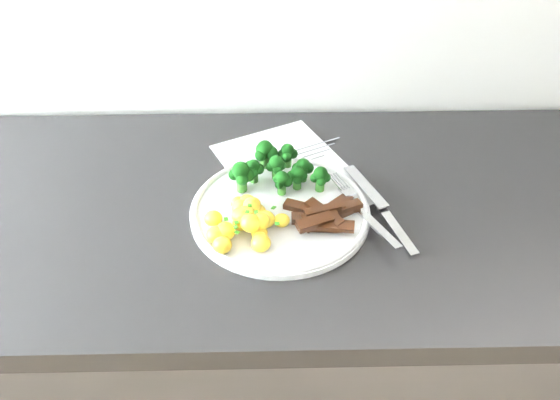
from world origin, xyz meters
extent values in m
cube|color=black|center=(-0.14, 1.68, 0.45)|extent=(2.38, 0.59, 0.89)
cube|color=white|center=(-0.09, 1.77, 0.89)|extent=(0.31, 0.35, 0.00)
cube|color=slate|center=(-0.05, 1.85, 0.89)|extent=(0.12, 0.06, 0.00)
cube|color=slate|center=(-0.06, 1.83, 0.89)|extent=(0.12, 0.06, 0.00)
cube|color=slate|center=(-0.07, 1.81, 0.89)|extent=(0.11, 0.06, 0.00)
cube|color=slate|center=(-0.08, 1.79, 0.89)|extent=(0.11, 0.06, 0.00)
cube|color=slate|center=(-0.09, 1.77, 0.89)|extent=(0.11, 0.05, 0.00)
cube|color=slate|center=(-0.09, 1.75, 0.89)|extent=(0.10, 0.05, 0.00)
cube|color=slate|center=(-0.10, 1.73, 0.89)|extent=(0.10, 0.05, 0.00)
cylinder|color=white|center=(-0.11, 1.66, 0.90)|extent=(0.30, 0.30, 0.01)
torus|color=white|center=(-0.11, 1.66, 0.90)|extent=(0.29, 0.29, 0.01)
cylinder|color=#29621B|center=(-0.11, 1.72, 0.92)|extent=(0.02, 0.02, 0.02)
sphere|color=black|center=(-0.10, 1.73, 0.94)|extent=(0.02, 0.02, 0.02)
sphere|color=black|center=(-0.11, 1.73, 0.94)|extent=(0.02, 0.02, 0.02)
sphere|color=black|center=(-0.12, 1.72, 0.94)|extent=(0.02, 0.02, 0.02)
sphere|color=black|center=(-0.11, 1.71, 0.94)|extent=(0.02, 0.02, 0.02)
sphere|color=black|center=(-0.11, 1.72, 0.95)|extent=(0.02, 0.02, 0.02)
cylinder|color=#29621B|center=(-0.07, 1.73, 0.91)|extent=(0.01, 0.01, 0.02)
sphere|color=black|center=(-0.06, 1.73, 0.93)|extent=(0.02, 0.02, 0.02)
sphere|color=black|center=(-0.06, 1.74, 0.93)|extent=(0.02, 0.02, 0.02)
sphere|color=black|center=(-0.08, 1.73, 0.93)|extent=(0.02, 0.02, 0.02)
sphere|color=black|center=(-0.07, 1.72, 0.93)|extent=(0.02, 0.02, 0.02)
sphere|color=black|center=(-0.07, 1.73, 0.94)|extent=(0.02, 0.02, 0.02)
cylinder|color=#29621B|center=(-0.15, 1.73, 0.91)|extent=(0.01, 0.01, 0.02)
sphere|color=black|center=(-0.14, 1.73, 0.93)|extent=(0.02, 0.02, 0.02)
sphere|color=black|center=(-0.16, 1.74, 0.93)|extent=(0.02, 0.02, 0.02)
sphere|color=black|center=(-0.16, 1.72, 0.93)|extent=(0.02, 0.02, 0.02)
sphere|color=black|center=(-0.15, 1.73, 0.93)|extent=(0.02, 0.02, 0.02)
cylinder|color=#29621B|center=(-0.09, 1.76, 0.92)|extent=(0.01, 0.01, 0.02)
sphere|color=black|center=(-0.08, 1.76, 0.94)|extent=(0.02, 0.02, 0.02)
sphere|color=black|center=(-0.09, 1.77, 0.94)|extent=(0.01, 0.01, 0.01)
sphere|color=black|center=(-0.10, 1.76, 0.94)|extent=(0.02, 0.02, 0.02)
sphere|color=black|center=(-0.09, 1.75, 0.94)|extent=(0.02, 0.02, 0.02)
sphere|color=black|center=(-0.09, 1.76, 0.95)|extent=(0.02, 0.02, 0.02)
cylinder|color=#29621B|center=(-0.13, 1.76, 0.92)|extent=(0.02, 0.02, 0.02)
sphere|color=black|center=(-0.12, 1.76, 0.94)|extent=(0.02, 0.02, 0.02)
sphere|color=black|center=(-0.14, 1.77, 0.94)|extent=(0.02, 0.02, 0.02)
sphere|color=black|center=(-0.14, 1.75, 0.94)|extent=(0.02, 0.02, 0.02)
sphere|color=black|center=(-0.13, 1.76, 0.95)|extent=(0.03, 0.03, 0.03)
cylinder|color=#29621B|center=(-0.04, 1.70, 0.91)|extent=(0.02, 0.02, 0.02)
sphere|color=black|center=(-0.03, 1.70, 0.93)|extent=(0.02, 0.02, 0.02)
sphere|color=black|center=(-0.04, 1.71, 0.93)|extent=(0.02, 0.02, 0.02)
sphere|color=black|center=(-0.05, 1.70, 0.93)|extent=(0.02, 0.02, 0.02)
sphere|color=black|center=(-0.04, 1.69, 0.93)|extent=(0.02, 0.02, 0.02)
sphere|color=black|center=(-0.04, 1.70, 0.94)|extent=(0.03, 0.03, 0.03)
cylinder|color=#29621B|center=(-0.17, 1.71, 0.92)|extent=(0.02, 0.02, 0.03)
sphere|color=black|center=(-0.16, 1.71, 0.93)|extent=(0.02, 0.02, 0.02)
sphere|color=black|center=(-0.17, 1.72, 0.93)|extent=(0.02, 0.02, 0.02)
sphere|color=black|center=(-0.18, 1.71, 0.93)|extent=(0.02, 0.02, 0.02)
sphere|color=black|center=(-0.17, 1.69, 0.93)|extent=(0.02, 0.02, 0.02)
sphere|color=black|center=(-0.17, 1.71, 0.94)|extent=(0.03, 0.03, 0.03)
cylinder|color=#29621B|center=(-0.10, 1.70, 0.91)|extent=(0.01, 0.01, 0.02)
sphere|color=black|center=(-0.10, 1.69, 0.93)|extent=(0.02, 0.02, 0.02)
sphere|color=black|center=(-0.11, 1.70, 0.93)|extent=(0.02, 0.02, 0.02)
sphere|color=black|center=(-0.11, 1.69, 0.93)|extent=(0.01, 0.01, 0.01)
sphere|color=black|center=(-0.10, 1.70, 0.94)|extent=(0.02, 0.02, 0.02)
cylinder|color=#29621B|center=(-0.08, 1.71, 0.91)|extent=(0.01, 0.01, 0.02)
sphere|color=black|center=(-0.07, 1.71, 0.93)|extent=(0.02, 0.02, 0.02)
sphere|color=black|center=(-0.08, 1.72, 0.93)|extent=(0.02, 0.02, 0.02)
sphere|color=black|center=(-0.09, 1.71, 0.93)|extent=(0.02, 0.02, 0.02)
sphere|color=black|center=(-0.08, 1.70, 0.93)|extent=(0.02, 0.02, 0.02)
sphere|color=black|center=(-0.08, 1.71, 0.93)|extent=(0.02, 0.02, 0.02)
cylinder|color=#29621B|center=(-0.13, 1.78, 0.91)|extent=(0.01, 0.01, 0.02)
sphere|color=black|center=(-0.12, 1.78, 0.93)|extent=(0.02, 0.02, 0.02)
sphere|color=black|center=(-0.13, 1.79, 0.93)|extent=(0.01, 0.01, 0.01)
sphere|color=black|center=(-0.14, 1.78, 0.93)|extent=(0.02, 0.02, 0.02)
sphere|color=black|center=(-0.13, 1.77, 0.93)|extent=(0.02, 0.02, 0.02)
sphere|color=black|center=(-0.13, 1.78, 0.94)|extent=(0.02, 0.02, 0.02)
ellipsoid|color=yellow|center=(-0.21, 1.58, 0.91)|extent=(0.03, 0.03, 0.03)
ellipsoid|color=yellow|center=(-0.15, 1.63, 0.91)|extent=(0.03, 0.03, 0.03)
ellipsoid|color=yellow|center=(-0.16, 1.61, 0.91)|extent=(0.03, 0.03, 0.02)
ellipsoid|color=yellow|center=(-0.22, 1.62, 0.91)|extent=(0.03, 0.03, 0.02)
ellipsoid|color=yellow|center=(-0.17, 1.64, 0.91)|extent=(0.03, 0.03, 0.03)
ellipsoid|color=yellow|center=(-0.17, 1.61, 0.91)|extent=(0.03, 0.02, 0.02)
ellipsoid|color=yellow|center=(-0.20, 1.56, 0.91)|extent=(0.03, 0.03, 0.03)
ellipsoid|color=yellow|center=(-0.19, 1.59, 0.92)|extent=(0.03, 0.03, 0.03)
ellipsoid|color=yellow|center=(-0.13, 1.62, 0.91)|extent=(0.03, 0.03, 0.03)
ellipsoid|color=yellow|center=(-0.17, 1.61, 0.93)|extent=(0.03, 0.03, 0.02)
ellipsoid|color=yellow|center=(-0.14, 1.57, 0.91)|extent=(0.03, 0.02, 0.02)
ellipsoid|color=yellow|center=(-0.11, 1.62, 0.91)|extent=(0.03, 0.02, 0.02)
ellipsoid|color=yellow|center=(-0.17, 1.61, 0.93)|extent=(0.03, 0.03, 0.02)
ellipsoid|color=yellow|center=(-0.14, 1.59, 0.93)|extent=(0.03, 0.03, 0.03)
ellipsoid|color=yellow|center=(-0.16, 1.61, 0.93)|extent=(0.03, 0.03, 0.02)
ellipsoid|color=yellow|center=(-0.18, 1.66, 0.91)|extent=(0.03, 0.02, 0.02)
ellipsoid|color=yellow|center=(-0.14, 1.59, 0.91)|extent=(0.03, 0.02, 0.02)
ellipsoid|color=yellow|center=(-0.15, 1.59, 0.93)|extent=(0.03, 0.03, 0.03)
ellipsoid|color=yellow|center=(-0.14, 1.56, 0.91)|extent=(0.03, 0.03, 0.03)
ellipsoid|color=yellow|center=(-0.15, 1.63, 0.93)|extent=(0.03, 0.03, 0.03)
ellipsoid|color=yellow|center=(-0.16, 1.66, 0.91)|extent=(0.03, 0.03, 0.03)
cube|color=#276D13|center=(-0.16, 1.63, 0.93)|extent=(0.01, 0.01, 0.00)
cube|color=#276D13|center=(-0.16, 1.58, 0.93)|extent=(0.01, 0.01, 0.00)
cube|color=#276D13|center=(-0.17, 1.61, 0.93)|extent=(0.01, 0.01, 0.00)
cube|color=#276D13|center=(-0.16, 1.62, 0.94)|extent=(0.01, 0.01, 0.00)
cube|color=#276D13|center=(-0.11, 1.58, 0.93)|extent=(0.01, 0.01, 0.00)
cube|color=#276D13|center=(-0.18, 1.57, 0.93)|extent=(0.01, 0.01, 0.00)
cube|color=#276D13|center=(-0.18, 1.59, 0.94)|extent=(0.01, 0.01, 0.00)
cube|color=#276D13|center=(-0.14, 1.60, 0.94)|extent=(0.01, 0.01, 0.00)
cube|color=#276D13|center=(-0.16, 1.61, 0.93)|extent=(0.01, 0.01, 0.00)
cube|color=#276D13|center=(-0.18, 1.58, 0.93)|extent=(0.01, 0.01, 0.00)
cube|color=#276D13|center=(-0.19, 1.59, 0.94)|extent=(0.01, 0.01, 0.00)
cube|color=#276D13|center=(-0.15, 1.60, 0.94)|extent=(0.01, 0.01, 0.00)
cube|color=#276D13|center=(-0.16, 1.61, 0.94)|extent=(0.01, 0.01, 0.00)
cube|color=#276D13|center=(-0.12, 1.63, 0.93)|extent=(0.01, 0.01, 0.00)
cube|color=black|center=(-0.05, 1.63, 0.91)|extent=(0.06, 0.05, 0.02)
cube|color=black|center=(-0.06, 1.62, 0.91)|extent=(0.06, 0.02, 0.01)
cube|color=black|center=(-0.01, 1.65, 0.91)|extent=(0.07, 0.02, 0.02)
cube|color=black|center=(-0.06, 1.65, 0.91)|extent=(0.08, 0.05, 0.01)
cube|color=black|center=(-0.04, 1.60, 0.91)|extent=(0.06, 0.02, 0.02)
cube|color=black|center=(-0.01, 1.66, 0.91)|extent=(0.06, 0.06, 0.01)
cube|color=black|center=(-0.04, 1.62, 0.91)|extent=(0.07, 0.06, 0.02)
cube|color=black|center=(-0.02, 1.63, 0.91)|extent=(0.06, 0.05, 0.01)
cube|color=black|center=(-0.06, 1.60, 0.92)|extent=(0.06, 0.04, 0.01)
cube|color=black|center=(-0.03, 1.60, 0.92)|extent=(0.07, 0.03, 0.01)
cube|color=black|center=(-0.03, 1.63, 0.91)|extent=(0.07, 0.04, 0.01)
cube|color=black|center=(-0.04, 1.63, 0.92)|extent=(0.06, 0.03, 0.01)
cube|color=black|center=(-0.05, 1.61, 0.92)|extent=(0.06, 0.03, 0.01)
cube|color=black|center=(-0.04, 1.62, 0.92)|extent=(0.06, 0.07, 0.01)
cube|color=black|center=(-0.01, 1.64, 0.91)|extent=(0.07, 0.04, 0.01)
cube|color=#BABABF|center=(0.04, 1.61, 0.91)|extent=(0.07, 0.13, 0.02)
cube|color=#BABABF|center=(0.01, 1.69, 0.91)|extent=(0.03, 0.03, 0.01)
cylinder|color=#BABABF|center=(0.00, 1.72, 0.91)|extent=(0.02, 0.04, 0.00)
cylinder|color=#BABABF|center=(0.00, 1.71, 0.91)|extent=(0.02, 0.04, 0.00)
cylinder|color=#BABABF|center=(-0.01, 1.71, 0.91)|extent=(0.02, 0.04, 0.00)
cylinder|color=#BABABF|center=(-0.01, 1.71, 0.91)|extent=(0.02, 0.04, 0.00)
cube|color=#BABABF|center=(0.04, 1.71, 0.91)|extent=(0.06, 0.13, 0.01)
cube|color=#BABABF|center=(0.08, 1.60, 0.90)|extent=(0.05, 0.11, 0.02)
camera|label=1|loc=(-0.12, 0.96, 1.50)|focal=35.74mm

